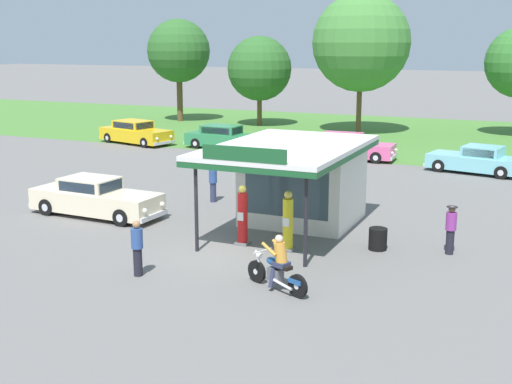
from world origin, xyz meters
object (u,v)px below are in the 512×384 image
object	(u,v)px
motorcycle_with_rider	(278,267)
parked_car_back_row_right	(135,133)
featured_classic_sedan	(95,198)
parked_car_second_row_spare	(476,161)
gas_pump_nearside	(243,218)
gas_pump_offside	(288,223)
bystander_strolling_foreground	(451,229)
bystander_admiring_sedan	(137,247)
bystander_leaning_by_kiosk	(213,182)
spare_tire_stack	(378,239)
parked_car_back_row_left	(225,138)
parked_car_back_row_far_left	(348,147)

from	to	relation	value
motorcycle_with_rider	parked_car_back_row_right	bearing A→B (deg)	131.91
featured_classic_sedan	parked_car_second_row_spare	world-z (taller)	featured_classic_sedan
gas_pump_nearside	parked_car_back_row_right	world-z (taller)	gas_pump_nearside
gas_pump_offside	featured_classic_sedan	distance (m)	8.56
gas_pump_offside	bystander_strolling_foreground	xyz separation A→B (m)	(4.87, 1.78, -0.07)
parked_car_second_row_spare	bystander_admiring_sedan	size ratio (longest dim) A/B	3.10
bystander_leaning_by_kiosk	spare_tire_stack	world-z (taller)	bystander_leaning_by_kiosk
gas_pump_nearside	spare_tire_stack	size ratio (longest dim) A/B	2.82
parked_car_second_row_spare	bystander_admiring_sedan	xyz separation A→B (m)	(-7.28, -20.21, 0.22)
parked_car_second_row_spare	bystander_leaning_by_kiosk	world-z (taller)	bystander_leaning_by_kiosk
motorcycle_with_rider	featured_classic_sedan	xyz separation A→B (m)	(-9.50, 4.48, 0.03)
motorcycle_with_rider	spare_tire_stack	bearing A→B (deg)	70.80
bystander_admiring_sedan	bystander_leaning_by_kiosk	bearing A→B (deg)	104.01
parked_car_back_row_left	bystander_admiring_sedan	size ratio (longest dim) A/B	3.31
gas_pump_nearside	parked_car_back_row_left	distance (m)	20.62
gas_pump_offside	featured_classic_sedan	world-z (taller)	gas_pump_offside
parked_car_back_row_far_left	parked_car_back_row_right	world-z (taller)	parked_car_back_row_right
gas_pump_offside	spare_tire_stack	world-z (taller)	gas_pump_offside
parked_car_back_row_far_left	spare_tire_stack	size ratio (longest dim) A/B	7.46
parked_car_back_row_right	bystander_admiring_sedan	size ratio (longest dim) A/B	3.49
motorcycle_with_rider	parked_car_back_row_far_left	world-z (taller)	motorcycle_with_rider
gas_pump_offside	spare_tire_stack	xyz separation A→B (m)	(2.65, 1.31, -0.56)
motorcycle_with_rider	bystander_admiring_sedan	xyz separation A→B (m)	(-4.13, -0.59, 0.22)
motorcycle_with_rider	gas_pump_nearside	bearing A→B (deg)	128.02
parked_car_second_row_spare	bystander_strolling_foreground	world-z (taller)	bystander_strolling_foreground
bystander_strolling_foreground	gas_pump_nearside	bearing A→B (deg)	-164.63
parked_car_second_row_spare	bystander_admiring_sedan	bearing A→B (deg)	-109.82
featured_classic_sedan	spare_tire_stack	distance (m)	11.14
parked_car_back_row_right	bystander_admiring_sedan	distance (m)	26.19
gas_pump_offside	parked_car_back_row_left	bearing A→B (deg)	122.06
gas_pump_offside	parked_car_back_row_right	bearing A→B (deg)	135.32
bystander_leaning_by_kiosk	parked_car_second_row_spare	bearing A→B (deg)	49.74
featured_classic_sedan	parked_car_second_row_spare	bearing A→B (deg)	50.09
bystander_admiring_sedan	bystander_strolling_foreground	bearing A→B (deg)	35.80
featured_classic_sedan	bystander_strolling_foreground	xyz separation A→B (m)	(13.35, 0.68, 0.16)
featured_classic_sedan	parked_car_second_row_spare	size ratio (longest dim) A/B	1.09
parked_car_back_row_far_left	bystander_strolling_foreground	world-z (taller)	bystander_strolling_foreground
parked_car_back_row_left	bystander_leaning_by_kiosk	size ratio (longest dim) A/B	3.32
parked_car_second_row_spare	bystander_strolling_foreground	size ratio (longest dim) A/B	3.23
parked_car_back_row_left	bystander_strolling_foreground	bearing A→B (deg)	-45.24
motorcycle_with_rider	parked_car_back_row_left	world-z (taller)	motorcycle_with_rider
parked_car_back_row_far_left	parked_car_second_row_spare	size ratio (longest dim) A/B	1.05
gas_pump_nearside	bystander_leaning_by_kiosk	xyz separation A→B (m)	(-3.73, 5.00, -0.05)
motorcycle_with_rider	bystander_leaning_by_kiosk	world-z (taller)	bystander_leaning_by_kiosk
featured_classic_sedan	motorcycle_with_rider	bearing A→B (deg)	-25.24
parked_car_back_row_right	spare_tire_stack	distance (m)	26.24
featured_classic_sedan	parked_car_back_row_left	distance (m)	17.31
parked_car_back_row_right	bystander_leaning_by_kiosk	xyz separation A→B (m)	(12.52, -12.67, 0.17)
gas_pump_nearside	featured_classic_sedan	size ratio (longest dim) A/B	0.36
gas_pump_offside	bystander_leaning_by_kiosk	world-z (taller)	gas_pump_offside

